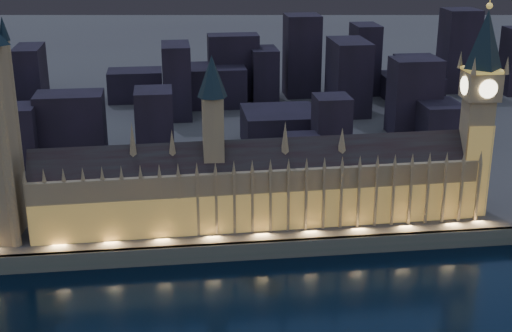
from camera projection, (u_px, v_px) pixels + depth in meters
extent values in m
plane|color=black|center=(261.00, 308.00, 272.38)|extent=(2000.00, 2000.00, 0.00)
cube|color=#413D3E|center=(196.00, 51.00, 757.10)|extent=(2000.00, 960.00, 8.00)
cube|color=#4A584A|center=(249.00, 251.00, 309.36)|extent=(2000.00, 2.50, 8.00)
cube|color=#8A755A|center=(258.00, 194.00, 323.81)|extent=(200.41, 24.66, 28.00)
cube|color=#AB873E|center=(261.00, 213.00, 315.90)|extent=(200.00, 0.50, 18.00)
cube|color=black|center=(258.00, 159.00, 318.13)|extent=(200.32, 20.92, 16.26)
cube|color=#8A755A|center=(213.00, 132.00, 311.38)|extent=(9.00, 9.00, 32.00)
cone|color=#13232C|center=(212.00, 76.00, 303.02)|extent=(13.00, 13.00, 18.00)
cube|color=#8A755A|center=(28.00, 214.00, 301.87)|extent=(1.20, 1.20, 28.00)
cone|color=#8A755A|center=(24.00, 176.00, 296.75)|extent=(2.00, 2.00, 6.00)
cube|color=#8A755A|center=(47.00, 213.00, 302.83)|extent=(1.20, 1.20, 28.00)
cone|color=#8A755A|center=(44.00, 175.00, 297.71)|extent=(2.00, 2.00, 6.00)
cube|color=#8A755A|center=(67.00, 212.00, 303.80)|extent=(1.20, 1.20, 28.00)
cone|color=#8A755A|center=(63.00, 174.00, 298.67)|extent=(2.00, 2.00, 6.00)
cube|color=#8A755A|center=(86.00, 211.00, 304.76)|extent=(1.20, 1.20, 28.00)
cone|color=#8A755A|center=(83.00, 174.00, 299.64)|extent=(2.00, 2.00, 6.00)
cube|color=#8A755A|center=(105.00, 210.00, 305.72)|extent=(1.20, 1.20, 28.00)
cone|color=#8A755A|center=(102.00, 173.00, 300.60)|extent=(2.00, 2.00, 6.00)
cube|color=#8A755A|center=(124.00, 209.00, 306.68)|extent=(1.20, 1.20, 28.00)
cone|color=#8A755A|center=(121.00, 172.00, 301.56)|extent=(2.00, 2.00, 6.00)
cube|color=#8A755A|center=(142.00, 209.00, 307.65)|extent=(1.20, 1.20, 28.00)
cone|color=#8A755A|center=(140.00, 171.00, 302.52)|extent=(2.00, 2.00, 6.00)
cube|color=#8A755A|center=(161.00, 208.00, 308.61)|extent=(1.20, 1.20, 28.00)
cone|color=#8A755A|center=(159.00, 170.00, 303.49)|extent=(2.00, 2.00, 6.00)
cube|color=#8A755A|center=(180.00, 207.00, 309.57)|extent=(1.20, 1.20, 28.00)
cone|color=#8A755A|center=(178.00, 170.00, 304.45)|extent=(2.00, 2.00, 6.00)
cube|color=#8A755A|center=(198.00, 206.00, 310.54)|extent=(1.20, 1.20, 28.00)
cone|color=#8A755A|center=(197.00, 169.00, 305.41)|extent=(2.00, 2.00, 6.00)
cube|color=#8A755A|center=(216.00, 205.00, 311.50)|extent=(1.20, 1.20, 28.00)
cone|color=#8A755A|center=(215.00, 168.00, 306.38)|extent=(2.00, 2.00, 6.00)
cube|color=#8A755A|center=(234.00, 204.00, 312.46)|extent=(1.20, 1.20, 28.00)
cone|color=#8A755A|center=(234.00, 167.00, 307.34)|extent=(2.00, 2.00, 6.00)
cube|color=#8A755A|center=(252.00, 203.00, 313.42)|extent=(1.20, 1.20, 28.00)
cone|color=#8A755A|center=(252.00, 166.00, 308.30)|extent=(2.00, 2.00, 6.00)
cube|color=#8A755A|center=(270.00, 202.00, 314.39)|extent=(1.20, 1.20, 28.00)
cone|color=#8A755A|center=(270.00, 166.00, 309.26)|extent=(2.00, 2.00, 6.00)
cube|color=#8A755A|center=(288.00, 201.00, 315.35)|extent=(1.20, 1.20, 28.00)
cone|color=#8A755A|center=(289.00, 165.00, 310.23)|extent=(2.00, 2.00, 6.00)
cube|color=#8A755A|center=(306.00, 200.00, 316.31)|extent=(1.20, 1.20, 28.00)
cone|color=#8A755A|center=(307.00, 164.00, 311.19)|extent=(2.00, 2.00, 6.00)
cube|color=#8A755A|center=(324.00, 200.00, 317.27)|extent=(1.20, 1.20, 28.00)
cone|color=#8A755A|center=(325.00, 163.00, 312.15)|extent=(2.00, 2.00, 6.00)
cube|color=#8A755A|center=(341.00, 199.00, 318.24)|extent=(1.20, 1.20, 28.00)
cone|color=#8A755A|center=(342.00, 162.00, 313.11)|extent=(2.00, 2.00, 6.00)
cube|color=#8A755A|center=(359.00, 198.00, 319.20)|extent=(1.20, 1.20, 28.00)
cone|color=#8A755A|center=(360.00, 162.00, 314.08)|extent=(2.00, 2.00, 6.00)
cube|color=#8A755A|center=(376.00, 197.00, 320.16)|extent=(1.20, 1.20, 28.00)
cone|color=#8A755A|center=(378.00, 161.00, 315.04)|extent=(2.00, 2.00, 6.00)
cube|color=#8A755A|center=(393.00, 196.00, 321.12)|extent=(1.20, 1.20, 28.00)
cone|color=#8A755A|center=(395.00, 160.00, 316.00)|extent=(2.00, 2.00, 6.00)
cube|color=#8A755A|center=(410.00, 195.00, 322.09)|extent=(1.20, 1.20, 28.00)
cone|color=#8A755A|center=(413.00, 159.00, 316.96)|extent=(2.00, 2.00, 6.00)
cube|color=#8A755A|center=(427.00, 194.00, 323.05)|extent=(1.20, 1.20, 28.00)
cone|color=#8A755A|center=(430.00, 159.00, 317.93)|extent=(2.00, 2.00, 6.00)
cube|color=#8A755A|center=(444.00, 194.00, 324.01)|extent=(1.20, 1.20, 28.00)
cone|color=#8A755A|center=(447.00, 158.00, 318.89)|extent=(2.00, 2.00, 6.00)
cube|color=#8A755A|center=(461.00, 193.00, 324.98)|extent=(1.20, 1.20, 28.00)
cone|color=#8A755A|center=(464.00, 157.00, 319.85)|extent=(2.00, 2.00, 6.00)
cube|color=#8A755A|center=(478.00, 192.00, 325.94)|extent=(1.20, 1.20, 28.00)
cone|color=#8A755A|center=(481.00, 156.00, 320.82)|extent=(2.00, 2.00, 6.00)
cone|color=#8A755A|center=(133.00, 142.00, 308.17)|extent=(4.40, 4.40, 18.00)
cone|color=#8A755A|center=(172.00, 145.00, 310.88)|extent=(4.40, 4.40, 14.00)
cone|color=#8A755A|center=(285.00, 138.00, 316.56)|extent=(4.40, 4.40, 16.00)
cone|color=#8A755A|center=(342.00, 140.00, 320.36)|extent=(4.40, 4.40, 12.00)
cylinder|color=#8A755A|center=(6.00, 152.00, 291.39)|extent=(4.40, 4.40, 84.16)
cylinder|color=#8A755A|center=(16.00, 137.00, 311.96)|extent=(4.40, 4.40, 84.16)
cone|color=#13232C|center=(3.00, 28.00, 296.22)|extent=(5.20, 5.20, 10.00)
cube|color=#8A755A|center=(473.00, 156.00, 331.42)|extent=(12.94, 12.94, 55.20)
cube|color=#AB873E|center=(478.00, 172.00, 327.50)|extent=(12.00, 0.50, 44.00)
cube|color=#8A755A|center=(481.00, 85.00, 320.08)|extent=(15.00, 15.00, 12.67)
cube|color=#F2C64C|center=(483.00, 70.00, 317.76)|extent=(15.75, 15.75, 1.20)
cone|color=#13232C|center=(486.00, 39.00, 313.21)|extent=(18.00, 18.00, 26.00)
sphere|color=#F2C64C|center=(490.00, 6.00, 308.36)|extent=(2.80, 2.80, 2.80)
cylinder|color=#F2C64C|center=(490.00, 0.00, 307.53)|extent=(0.40, 0.40, 5.00)
cylinder|color=#FFF2BF|center=(488.00, 89.00, 312.83)|extent=(8.40, 0.50, 8.40)
cylinder|color=#FFF2BF|center=(474.00, 81.00, 327.32)|extent=(8.40, 0.50, 8.40)
cylinder|color=#FFF2BF|center=(465.00, 86.00, 319.15)|extent=(0.50, 8.40, 8.40)
cylinder|color=#FFF2BF|center=(497.00, 85.00, 321.01)|extent=(0.50, 8.40, 8.40)
cone|color=#8A755A|center=(474.00, 66.00, 308.71)|extent=(2.60, 2.60, 8.00)
cone|color=#8A755A|center=(461.00, 59.00, 322.73)|extent=(2.60, 2.60, 8.00)
cone|color=#8A755A|center=(507.00, 65.00, 310.51)|extent=(2.60, 2.60, 8.00)
cone|color=#8A755A|center=(492.00, 59.00, 324.54)|extent=(2.60, 2.60, 8.00)
cube|color=black|center=(303.00, 152.00, 393.42)|extent=(19.03, 19.80, 19.45)
cube|color=black|center=(331.00, 129.00, 403.15)|extent=(19.65, 20.18, 38.37)
cube|color=black|center=(264.00, 74.00, 536.49)|extent=(19.44, 30.73, 39.87)
cube|color=black|center=(233.00, 67.00, 538.08)|extent=(37.76, 19.44, 49.48)
cube|color=black|center=(177.00, 81.00, 491.42)|extent=(18.99, 34.57, 50.92)
cube|color=black|center=(155.00, 125.00, 404.70)|extent=(21.11, 25.14, 41.51)
cube|color=black|center=(71.00, 125.00, 410.43)|extent=(38.19, 23.57, 38.05)
cube|color=black|center=(410.00, 86.00, 549.84)|extent=(43.78, 39.06, 17.54)
cube|color=black|center=(31.00, 73.00, 542.13)|extent=(19.72, 40.72, 40.08)
cube|color=black|center=(215.00, 85.00, 526.76)|extent=(44.53, 36.65, 28.93)
cube|color=black|center=(135.00, 85.00, 539.40)|extent=(40.45, 27.15, 23.19)
cube|color=black|center=(16.00, 136.00, 397.61)|extent=(24.19, 23.03, 34.30)
cube|color=black|center=(348.00, 77.00, 502.10)|extent=(24.63, 41.01, 51.44)
cube|color=black|center=(280.00, 128.00, 433.40)|extent=(44.15, 42.43, 22.10)
cube|color=black|center=(414.00, 96.00, 453.41)|extent=(30.39, 22.61, 48.80)
cube|color=black|center=(414.00, 80.00, 524.01)|extent=(28.33, 19.81, 36.80)
cube|color=black|center=(439.00, 122.00, 441.04)|extent=(24.83, 31.49, 24.78)
cube|color=black|center=(364.00, 59.00, 557.34)|extent=(19.19, 29.53, 53.85)
cube|color=black|center=(302.00, 56.00, 548.39)|extent=(26.00, 26.00, 62.28)
cube|color=black|center=(458.00, 50.00, 563.17)|extent=(26.00, 26.00, 64.44)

